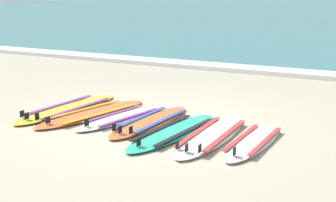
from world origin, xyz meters
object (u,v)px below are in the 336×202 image
at_px(surfboard_0, 68,108).
at_px(surfboard_3, 151,121).
at_px(surfboard_6, 253,141).
at_px(surfboard_1, 93,113).
at_px(surfboard_4, 174,132).
at_px(surfboard_5, 212,135).
at_px(surfboard_2, 122,117).

distance_m(surfboard_0, surfboard_3, 1.76).
height_order(surfboard_3, surfboard_6, same).
bearing_deg(surfboard_1, surfboard_4, -10.93).
xyz_separation_m(surfboard_4, surfboard_5, (0.59, 0.10, 0.00)).
distance_m(surfboard_5, surfboard_6, 0.64).
relative_size(surfboard_4, surfboard_5, 0.99).
height_order(surfboard_3, surfboard_5, same).
height_order(surfboard_2, surfboard_3, same).
distance_m(surfboard_0, surfboard_4, 2.39).
relative_size(surfboard_0, surfboard_5, 1.07).
bearing_deg(surfboard_1, surfboard_3, 0.63).
bearing_deg(surfboard_1, surfboard_0, 172.05).
bearing_deg(surfboard_2, surfboard_6, -5.67).
bearing_deg(surfboard_4, surfboard_3, 149.63).
bearing_deg(surfboard_1, surfboard_2, 0.47).
bearing_deg(surfboard_3, surfboard_4, -30.37).
height_order(surfboard_3, surfboard_4, same).
distance_m(surfboard_4, surfboard_6, 1.23).
height_order(surfboard_1, surfboard_2, same).
bearing_deg(surfboard_2, surfboard_1, -179.53).
bearing_deg(surfboard_6, surfboard_4, -175.10).
bearing_deg(surfboard_6, surfboard_1, 175.54).
height_order(surfboard_2, surfboard_6, same).
bearing_deg(surfboard_6, surfboard_0, 174.95).
distance_m(surfboard_0, surfboard_2, 1.20).
height_order(surfboard_1, surfboard_5, same).
height_order(surfboard_0, surfboard_2, same).
bearing_deg(surfboard_6, surfboard_3, 172.38).
bearing_deg(surfboard_5, surfboard_4, -170.18).
xyz_separation_m(surfboard_0, surfboard_3, (1.76, -0.07, 0.00)).
xyz_separation_m(surfboard_3, surfboard_6, (1.83, -0.24, -0.00)).
distance_m(surfboard_1, surfboard_4, 1.78).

